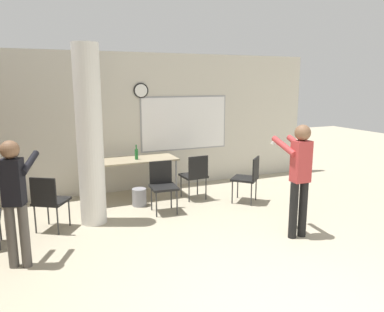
% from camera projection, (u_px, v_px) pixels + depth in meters
% --- Properties ---
extents(wall_back, '(8.00, 0.15, 2.80)m').
position_uv_depth(wall_back, '(140.00, 122.00, 7.70)').
color(wall_back, beige).
rests_on(wall_back, ground_plane).
extents(support_pillar, '(0.40, 0.40, 2.80)m').
position_uv_depth(support_pillar, '(90.00, 136.00, 5.77)').
color(support_pillar, silver).
rests_on(support_pillar, ground_plane).
extents(folding_table, '(1.67, 0.69, 0.77)m').
position_uv_depth(folding_table, '(133.00, 162.00, 7.19)').
color(folding_table, tan).
rests_on(folding_table, ground_plane).
extents(bottle_on_table, '(0.06, 0.06, 0.28)m').
position_uv_depth(bottle_on_table, '(136.00, 154.00, 7.13)').
color(bottle_on_table, '#1E6B2D').
rests_on(bottle_on_table, folding_table).
extents(waste_bin, '(0.26, 0.26, 0.32)m').
position_uv_depth(waste_bin, '(139.00, 197.00, 6.82)').
color(waste_bin, gray).
rests_on(waste_bin, ground_plane).
extents(chair_table_front, '(0.47, 0.47, 0.87)m').
position_uv_depth(chair_table_front, '(163.00, 183.00, 6.46)').
color(chair_table_front, black).
rests_on(chair_table_front, ground_plane).
extents(chair_table_right, '(0.46, 0.46, 0.87)m').
position_uv_depth(chair_table_right, '(195.00, 174.00, 7.11)').
color(chair_table_right, black).
rests_on(chair_table_right, ground_plane).
extents(chair_mid_room, '(0.62, 0.62, 0.87)m').
position_uv_depth(chair_mid_room, '(248.00, 176.00, 6.93)').
color(chair_mid_room, black).
rests_on(chair_mid_room, ground_plane).
extents(chair_near_pillar, '(0.61, 0.61, 0.87)m').
position_uv_depth(chair_near_pillar, '(49.00, 199.00, 5.58)').
color(chair_near_pillar, black).
rests_on(chair_near_pillar, ground_plane).
extents(person_playing_side, '(0.37, 0.65, 1.65)m').
position_uv_depth(person_playing_side, '(299.00, 172.00, 5.32)').
color(person_playing_side, black).
rests_on(person_playing_side, ground_plane).
extents(person_watching_back, '(0.49, 0.63, 1.57)m').
position_uv_depth(person_watching_back, '(15.00, 194.00, 4.45)').
color(person_watching_back, '#514C47').
rests_on(person_watching_back, ground_plane).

